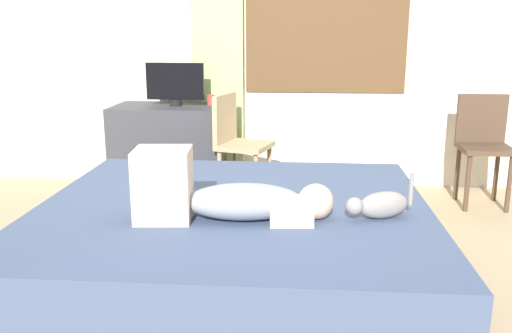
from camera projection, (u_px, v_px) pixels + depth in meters
The scene contains 11 objects.
ground_plane at pixel (239, 298), 2.85m from camera, with size 16.00×16.00×0.00m, color tan.
back_wall_with_window at pixel (268, 18), 4.69m from camera, with size 6.40×0.14×2.90m.
bed at pixel (234, 246), 2.91m from camera, with size 2.06×1.95×0.47m.
person_lying at pixel (223, 196), 2.60m from camera, with size 0.94×0.33×0.34m.
cat at pixel (380, 205), 2.61m from camera, with size 0.34×0.21×0.21m.
desk at pixel (169, 149), 4.63m from camera, with size 0.90×0.56×0.74m.
tv_monitor at pixel (175, 84), 4.49m from camera, with size 0.48×0.10×0.35m.
cup at pixel (211, 100), 4.56m from camera, with size 0.06×0.06×0.09m, color #B23D38.
chair_by_desk at pixel (237, 139), 4.34m from camera, with size 0.47×0.47×0.86m.
chair_spare at pixel (483, 141), 4.28m from camera, with size 0.39×0.39×0.86m.
curtain_left at pixel (217, 36), 4.65m from camera, with size 0.44×0.06×2.60m, color #ADCC75.
Camera 1 is at (0.29, -2.58, 1.35)m, focal length 38.57 mm.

